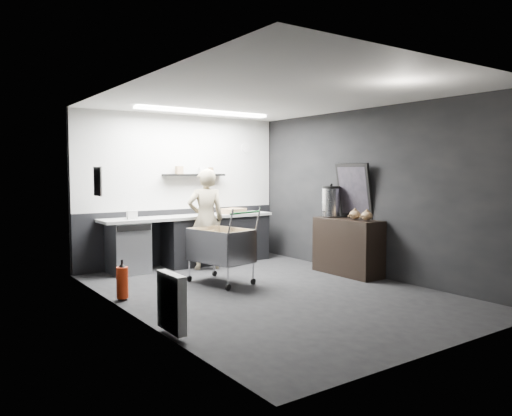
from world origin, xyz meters
TOP-DOWN VIEW (x-y plane):
  - floor at (0.00, 0.00)m, footprint 5.50×5.50m
  - ceiling at (0.00, 0.00)m, footprint 5.50×5.50m
  - wall_back at (0.00, 2.75)m, footprint 5.50×0.00m
  - wall_front at (0.00, -2.75)m, footprint 5.50×0.00m
  - wall_left at (-2.00, 0.00)m, footprint 0.00×5.50m
  - wall_right at (2.00, 0.00)m, footprint 0.00×5.50m
  - kitchen_wall_panel at (0.00, 2.73)m, footprint 3.95×0.02m
  - dado_panel at (0.00, 2.73)m, footprint 3.95×0.02m
  - floating_shelf at (0.20, 2.62)m, footprint 1.20×0.22m
  - wall_clock at (1.40, 2.72)m, footprint 0.20×0.03m
  - poster at (-1.98, 1.30)m, footprint 0.02×0.30m
  - poster_red_band at (-1.98, 1.30)m, footprint 0.02×0.22m
  - radiator at (-1.94, -0.90)m, footprint 0.10×0.50m
  - ceiling_strip at (0.00, 1.85)m, footprint 2.40×0.20m
  - prep_counter at (0.14, 2.42)m, footprint 3.20×0.61m
  - person at (0.07, 1.97)m, footprint 0.73×0.59m
  - shopping_cart at (-0.28, 0.90)m, footprint 0.80×1.13m
  - sideboard at (1.76, 0.28)m, footprint 0.52×1.22m
  - fire_extinguisher at (-1.85, 0.78)m, footprint 0.15×0.15m
  - cardboard_box at (0.86, 2.37)m, footprint 0.54×0.47m
  - pink_tub at (0.33, 2.42)m, footprint 0.21×0.21m
  - white_container at (-1.09, 2.37)m, footprint 0.17×0.14m

SIDE VIEW (x-z plane):
  - floor at x=0.00m, z-range 0.00..0.00m
  - fire_extinguisher at x=-1.85m, z-range -0.01..0.50m
  - radiator at x=-1.94m, z-range 0.05..0.65m
  - prep_counter at x=0.14m, z-range 0.01..0.91m
  - dado_panel at x=0.00m, z-range 0.00..1.00m
  - shopping_cart at x=-0.28m, z-range -0.03..1.09m
  - sideboard at x=1.76m, z-range -0.33..1.49m
  - person at x=0.07m, z-range 0.00..1.73m
  - cardboard_box at x=0.86m, z-range 0.90..0.99m
  - white_container at x=-1.09m, z-range 0.90..1.04m
  - pink_tub at x=0.33m, z-range 0.90..1.11m
  - wall_back at x=0.00m, z-range -1.40..4.10m
  - wall_front at x=0.00m, z-range -1.40..4.10m
  - wall_left at x=-2.00m, z-range -1.40..4.10m
  - wall_right at x=2.00m, z-range -1.40..4.10m
  - poster at x=-1.98m, z-range 1.35..1.75m
  - floating_shelf at x=0.20m, z-range 1.60..1.64m
  - poster_red_band at x=-1.98m, z-range 1.57..1.67m
  - kitchen_wall_panel at x=0.00m, z-range 1.00..2.70m
  - wall_clock at x=1.40m, z-range 2.05..2.25m
  - ceiling_strip at x=0.00m, z-range 2.65..2.69m
  - ceiling at x=0.00m, z-range 2.70..2.70m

